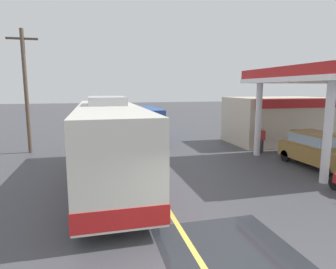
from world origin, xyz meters
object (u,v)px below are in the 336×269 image
car_at_pump (316,148)px  minibus_opposing_lane (146,120)px  pedestrian_near_pump (261,138)px  coach_bus_main (109,143)px

car_at_pump → minibus_opposing_lane: minibus_opposing_lane is taller
car_at_pump → minibus_opposing_lane: (-6.91, 11.51, 0.46)m
minibus_opposing_lane → pedestrian_near_pump: 9.86m
coach_bus_main → pedestrian_near_pump: 10.33m
coach_bus_main → minibus_opposing_lane: 11.91m
coach_bus_main → car_at_pump: bearing=-0.8°
minibus_opposing_lane → pedestrian_near_pump: size_ratio=3.69×
coach_bus_main → car_at_pump: (10.50, -0.15, -0.71)m
coach_bus_main → pedestrian_near_pump: coach_bus_main is taller
coach_bus_main → car_at_pump: coach_bus_main is taller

